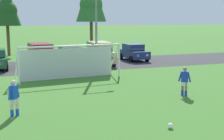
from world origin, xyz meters
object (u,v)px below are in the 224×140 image
soccer_goal (69,61)px  parked_car_slot_right (134,52)px  soccer_ball (170,126)px  player_striker_near (14,98)px  parked_car_slot_center_right (100,53)px  street_lamp (98,27)px  parked_car_slot_center_left (41,55)px  parked_car_slot_center (70,56)px  player_midfield_center (185,81)px

soccer_goal → parked_car_slot_right: size_ratio=1.78×
soccer_ball → parked_car_slot_right: 20.76m
soccer_goal → player_striker_near: soccer_goal is taller
parked_car_slot_center_right → street_lamp: street_lamp is taller
soccer_goal → parked_car_slot_center_left: size_ratio=1.60×
player_striker_near → parked_car_slot_center: (5.73, 14.60, 0.05)m
soccer_ball → player_midfield_center: player_midfield_center is taller
parked_car_slot_right → player_striker_near: bearing=-129.1°
parked_car_slot_right → parked_car_slot_center: bearing=-171.1°
soccer_goal → player_striker_near: bearing=-117.9°
soccer_goal → street_lamp: street_lamp is taller
player_midfield_center → parked_car_slot_right: parked_car_slot_right is taller
soccer_ball → parked_car_slot_center_right: size_ratio=0.05×
parked_car_slot_center → street_lamp: bearing=-74.0°
parked_car_slot_center → soccer_ball: bearing=-90.1°
soccer_ball → player_striker_near: bearing=146.3°
player_striker_near → parked_car_slot_center: size_ratio=0.38×
parked_car_slot_center_left → parked_car_slot_center: (2.75, 0.58, -0.24)m
soccer_ball → soccer_goal: (-1.49, 11.76, 1.18)m
soccer_goal → parked_car_slot_center: soccer_goal is taller
player_midfield_center → parked_car_slot_right: size_ratio=0.39×
soccer_ball → player_midfield_center: (3.50, 4.44, 0.71)m
parked_car_slot_center_right → parked_car_slot_right: parked_car_slot_center_right is taller
soccer_goal → player_striker_near: 9.02m
soccer_ball → soccer_goal: 11.91m
player_midfield_center → street_lamp: 9.89m
soccer_ball → parked_car_slot_center_right: (2.79, 17.82, 1.00)m
parked_car_slot_center_left → parked_car_slot_center_right: same height
player_midfield_center → parked_car_slot_right: (3.58, 15.06, 0.05)m
player_striker_near → parked_car_slot_center_right: parked_car_slot_center_right is taller
soccer_goal → parked_car_slot_center_right: 7.42m
soccer_goal → player_striker_near: size_ratio=4.61×
player_midfield_center → parked_car_slot_center_left: parked_car_slot_center_left is taller
soccer_goal → street_lamp: 4.17m
parked_car_slot_right → player_midfield_center: bearing=-103.4°
soccer_ball → street_lamp: street_lamp is taller
soccer_goal → parked_car_slot_right: (8.56, 7.74, -0.42)m
player_striker_near → player_midfield_center: 9.23m
soccer_ball → parked_car_slot_center_left: size_ratio=0.05×
parked_car_slot_center_right → player_midfield_center: bearing=-86.9°
player_striker_near → player_midfield_center: (9.21, 0.64, 0.00)m
soccer_goal → player_midfield_center: soccer_goal is taller
player_striker_near → parked_car_slot_center_left: parked_car_slot_center_left is taller
player_midfield_center → parked_car_slot_center_right: 13.41m
player_striker_near → street_lamp: bearing=54.4°
parked_car_slot_center_right → street_lamp: size_ratio=0.67×
street_lamp → parked_car_slot_center_left: bearing=134.8°
soccer_goal → street_lamp: bearing=33.9°
parked_car_slot_center_left → player_striker_near: bearing=-102.0°
parked_car_slot_center → parked_car_slot_center_right: parked_car_slot_center_right is taller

